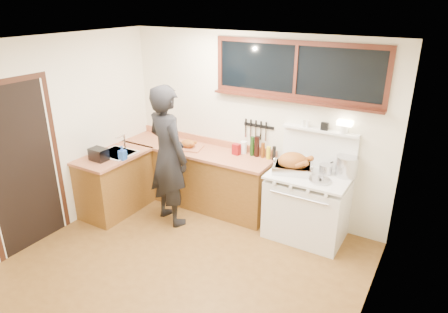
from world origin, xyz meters
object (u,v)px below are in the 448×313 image
Objects in this scene: man at (168,156)px; cutting_board at (188,145)px; roast_turkey at (293,164)px; vintage_stove at (307,204)px.

man is 0.59m from cutting_board.
cutting_board is 1.67m from roast_turkey.
man is 4.26× the size of cutting_board.
cutting_board is at bearing 97.57° from man.
vintage_stove is 1.98m from man.
man is at bearing -82.43° from cutting_board.
cutting_board is (-1.89, -0.02, 0.49)m from vintage_stove.
vintage_stove is 0.58m from roast_turkey.
roast_turkey is at bearing -173.82° from vintage_stove.
cutting_board is at bearing 179.77° from roast_turkey.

